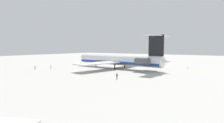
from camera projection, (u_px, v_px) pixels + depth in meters
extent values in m
plane|color=#B7B5AD|center=(117.00, 67.00, 88.20)|extent=(297.88, 297.88, 0.00)
cylinder|color=white|center=(117.00, 60.00, 81.55)|extent=(41.51, 7.34, 4.41)
cone|color=white|center=(84.00, 58.00, 94.44)|extent=(4.88, 4.55, 4.23)
cone|color=white|center=(163.00, 61.00, 68.62)|extent=(6.68, 4.19, 3.74)
cube|color=#19429E|center=(117.00, 62.00, 81.62)|extent=(40.60, 7.36, 0.97)
cube|color=white|center=(98.00, 63.00, 73.33)|extent=(9.99, 19.28, 0.44)
cube|color=white|center=(130.00, 60.00, 91.02)|extent=(7.49, 18.58, 0.44)
cylinder|color=#515156|center=(142.00, 61.00, 69.88)|extent=(5.67, 2.94, 2.56)
cube|color=white|center=(143.00, 61.00, 70.48)|extent=(3.40, 1.64, 0.53)
cylinder|color=#515156|center=(151.00, 60.00, 75.39)|extent=(5.67, 2.94, 2.56)
cube|color=white|center=(150.00, 60.00, 74.80)|extent=(3.40, 1.64, 0.53)
cube|color=black|center=(156.00, 45.00, 69.89)|extent=(5.98, 0.86, 7.80)
cube|color=white|center=(153.00, 35.00, 66.58)|extent=(4.58, 6.70, 0.31)
cube|color=white|center=(162.00, 36.00, 72.07)|extent=(4.58, 6.70, 0.31)
cylinder|color=black|center=(96.00, 63.00, 89.58)|extent=(0.48, 0.48, 3.34)
cylinder|color=black|center=(115.00, 65.00, 78.10)|extent=(0.48, 0.48, 3.34)
cylinder|color=black|center=(125.00, 64.00, 83.58)|extent=(0.48, 0.48, 3.34)
cylinder|color=black|center=(35.00, 69.00, 76.77)|extent=(0.10, 0.10, 0.78)
cylinder|color=black|center=(35.00, 69.00, 76.74)|extent=(0.10, 0.10, 0.78)
cylinder|color=gray|center=(35.00, 67.00, 76.70)|extent=(0.26, 0.26, 0.62)
sphere|color=#DBB28E|center=(35.00, 66.00, 76.67)|extent=(0.24, 0.24, 0.24)
cylinder|color=gray|center=(35.00, 67.00, 76.74)|extent=(0.07, 0.07, 0.52)
cylinder|color=gray|center=(34.00, 67.00, 76.66)|extent=(0.07, 0.07, 0.52)
cylinder|color=black|center=(117.00, 78.00, 54.16)|extent=(0.11, 0.11, 0.87)
cylinder|color=black|center=(117.00, 78.00, 54.22)|extent=(0.11, 0.11, 0.87)
cylinder|color=#262628|center=(117.00, 75.00, 54.13)|extent=(0.29, 0.29, 0.69)
sphere|color=tan|center=(117.00, 73.00, 54.09)|extent=(0.27, 0.27, 0.27)
cylinder|color=#262628|center=(116.00, 75.00, 54.06)|extent=(0.08, 0.08, 0.59)
cylinder|color=#262628|center=(118.00, 75.00, 54.20)|extent=(0.08, 0.08, 0.59)
cylinder|color=black|center=(51.00, 68.00, 77.86)|extent=(0.11, 0.11, 0.86)
cylinder|color=black|center=(51.00, 68.00, 77.71)|extent=(0.11, 0.11, 0.86)
cylinder|color=gray|center=(51.00, 67.00, 77.72)|extent=(0.29, 0.29, 0.68)
sphere|color=brown|center=(51.00, 65.00, 77.68)|extent=(0.27, 0.27, 0.27)
cylinder|color=gray|center=(51.00, 66.00, 77.91)|extent=(0.08, 0.08, 0.58)
cylinder|color=gray|center=(51.00, 67.00, 77.53)|extent=(0.08, 0.08, 0.58)
cone|color=#EA590F|center=(188.00, 68.00, 82.00)|extent=(0.40, 0.40, 0.55)
cube|color=gold|center=(128.00, 67.00, 89.36)|extent=(72.43, 3.91, 0.01)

